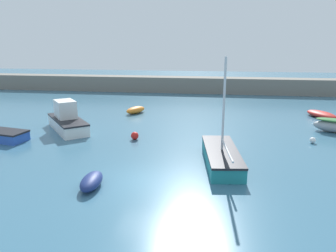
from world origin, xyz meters
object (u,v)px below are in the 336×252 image
at_px(motorboat_with_cabin, 67,120).
at_px(mooring_buoy_red, 135,136).
at_px(fishing_dinghy_green, 92,181).
at_px(rowboat_white_midwater, 321,114).
at_px(mooring_buoy_white, 313,140).
at_px(sailboat_tall_mast, 222,156).
at_px(dinghy_near_pier, 136,110).
at_px(rowboat_with_red_cover, 335,126).

xyz_separation_m(motorboat_with_cabin, mooring_buoy_red, (5.83, -1.75, -0.51)).
height_order(fishing_dinghy_green, rowboat_white_midwater, fishing_dinghy_green).
height_order(mooring_buoy_white, mooring_buoy_red, mooring_buoy_red).
bearing_deg(sailboat_tall_mast, dinghy_near_pier, 26.08).
bearing_deg(rowboat_white_midwater, dinghy_near_pier, -116.76).
xyz_separation_m(rowboat_white_midwater, mooring_buoy_white, (-2.96, -8.17, -0.09)).
height_order(sailboat_tall_mast, motorboat_with_cabin, sailboat_tall_mast).
bearing_deg(fishing_dinghy_green, dinghy_near_pier, -177.48).
bearing_deg(mooring_buoy_red, rowboat_white_midwater, 30.74).
bearing_deg(rowboat_white_midwater, rowboat_with_red_cover, -35.02).
relative_size(rowboat_with_red_cover, dinghy_near_pier, 1.32).
xyz_separation_m(fishing_dinghy_green, rowboat_white_midwater, (15.46, 16.96, -0.03)).
relative_size(sailboat_tall_mast, mooring_buoy_white, 16.00).
bearing_deg(mooring_buoy_white, mooring_buoy_red, -175.81).
bearing_deg(fishing_dinghy_green, mooring_buoy_white, 121.55).
bearing_deg(fishing_dinghy_green, mooring_buoy_red, 174.91).
distance_m(rowboat_white_midwater, motorboat_with_cabin, 22.31).
xyz_separation_m(sailboat_tall_mast, mooring_buoy_red, (-6.02, 3.92, -0.19)).
xyz_separation_m(fishing_dinghy_green, mooring_buoy_white, (12.50, 8.79, -0.11)).
height_order(rowboat_with_red_cover, motorboat_with_cabin, motorboat_with_cabin).
bearing_deg(mooring_buoy_white, rowboat_white_midwater, 70.08).
height_order(sailboat_tall_mast, rowboat_white_midwater, sailboat_tall_mast).
distance_m(sailboat_tall_mast, motorboat_with_cabin, 13.14).
bearing_deg(rowboat_white_midwater, motorboat_with_cabin, -99.92).
bearing_deg(motorboat_with_cabin, rowboat_with_red_cover, 57.20).
height_order(rowboat_white_midwater, motorboat_with_cabin, motorboat_with_cabin).
xyz_separation_m(motorboat_with_cabin, mooring_buoy_white, (18.11, -0.85, -0.59)).
bearing_deg(rowboat_white_midwater, fishing_dinghy_green, -71.41).
relative_size(sailboat_tall_mast, dinghy_near_pier, 2.56).
bearing_deg(dinghy_near_pier, mooring_buoy_red, 42.51).
bearing_deg(rowboat_white_midwater, sailboat_tall_mast, -64.46).
distance_m(motorboat_with_cabin, mooring_buoy_red, 6.11).
bearing_deg(sailboat_tall_mast, fishing_dinghy_green, 115.67).
relative_size(rowboat_white_midwater, dinghy_near_pier, 1.39).
distance_m(dinghy_near_pier, mooring_buoy_red, 8.60).
bearing_deg(dinghy_near_pier, rowboat_white_midwater, 121.73).
xyz_separation_m(rowboat_with_red_cover, mooring_buoy_red, (-14.71, -3.94, -0.26)).
distance_m(rowboat_with_red_cover, mooring_buoy_white, 3.90).
bearing_deg(motorboat_with_cabin, dinghy_near_pier, 110.75).
bearing_deg(mooring_buoy_white, rowboat_with_red_cover, 51.44).
height_order(fishing_dinghy_green, mooring_buoy_white, fishing_dinghy_green).
relative_size(rowboat_with_red_cover, mooring_buoy_red, 5.93).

